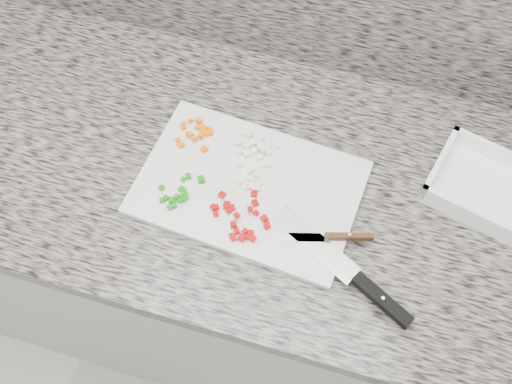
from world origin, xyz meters
TOP-DOWN VIEW (x-y plane):
  - cabinet at (0.00, 1.44)m, footprint 3.92×0.62m
  - countertop at (0.00, 1.44)m, footprint 3.96×0.64m
  - cutting_board at (0.05, 1.40)m, footprint 0.43×0.31m
  - carrot_pile at (-0.09, 1.48)m, footprint 0.07×0.08m
  - onion_pile at (0.03, 1.48)m, footprint 0.09×0.09m
  - green_pepper_pile at (-0.07, 1.34)m, footprint 0.08×0.09m
  - red_pepper_pile at (0.05, 1.32)m, footprint 0.12×0.11m
  - garlic_pile at (0.05, 1.40)m, footprint 0.06×0.05m
  - chef_knife at (0.28, 1.27)m, footprint 0.28×0.17m
  - paring_knife at (0.23, 1.34)m, footprint 0.17×0.06m
  - tray at (0.48, 1.51)m, footprint 0.26×0.21m

SIDE VIEW (x-z plane):
  - cabinet at x=0.00m, z-range 0.00..0.86m
  - countertop at x=0.00m, z-range 0.86..0.90m
  - cutting_board at x=0.05m, z-range 0.90..0.91m
  - tray at x=0.48m, z-range 0.89..0.94m
  - garlic_pile at x=0.05m, z-range 0.91..0.92m
  - chef_knife at x=0.28m, z-range 0.91..0.93m
  - red_pepper_pile at x=0.05m, z-range 0.91..0.93m
  - carrot_pile at x=-0.09m, z-range 0.91..0.93m
  - paring_knife at x=0.23m, z-range 0.91..0.93m
  - green_pepper_pile at x=-0.07m, z-range 0.91..0.93m
  - onion_pile at x=0.03m, z-range 0.91..0.93m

